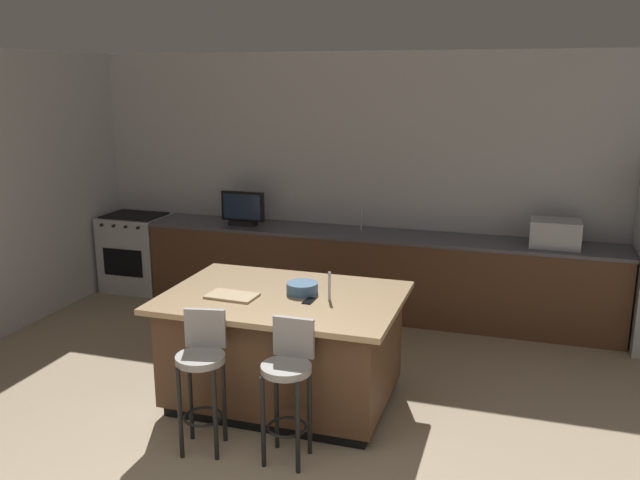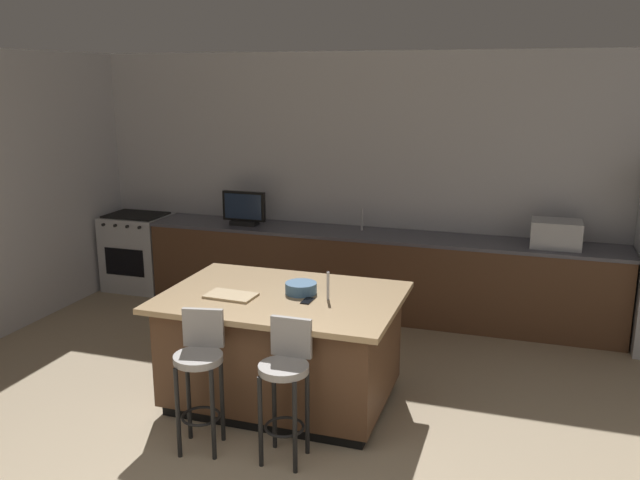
% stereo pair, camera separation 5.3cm
% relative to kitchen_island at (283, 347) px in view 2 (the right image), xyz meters
% --- Properties ---
extents(wall_back, '(7.46, 0.12, 2.82)m').
position_rel_kitchen_island_xyz_m(wall_back, '(0.30, 2.57, 0.95)').
color(wall_back, '#BCBCC1').
rests_on(wall_back, ground_plane).
extents(counter_back, '(5.16, 0.62, 0.91)m').
position_rel_kitchen_island_xyz_m(counter_back, '(0.21, 2.19, -0.00)').
color(counter_back, brown).
rests_on(counter_back, ground_plane).
extents(kitchen_island, '(1.84, 1.29, 0.90)m').
position_rel_kitchen_island_xyz_m(kitchen_island, '(0.00, 0.00, 0.00)').
color(kitchen_island, black).
rests_on(kitchen_island, ground_plane).
extents(range_oven, '(0.74, 0.63, 0.93)m').
position_rel_kitchen_island_xyz_m(range_oven, '(-2.75, 2.19, 0.00)').
color(range_oven, '#B7BABF').
rests_on(range_oven, ground_plane).
extents(microwave, '(0.48, 0.36, 0.27)m').
position_rel_kitchen_island_xyz_m(microwave, '(2.05, 2.19, 0.59)').
color(microwave, '#B7BABF').
rests_on(microwave, counter_back).
extents(tv_monitor, '(0.51, 0.16, 0.38)m').
position_rel_kitchen_island_xyz_m(tv_monitor, '(-1.29, 2.14, 0.63)').
color(tv_monitor, black).
rests_on(tv_monitor, counter_back).
extents(sink_faucet_back, '(0.02, 0.02, 0.24)m').
position_rel_kitchen_island_xyz_m(sink_faucet_back, '(0.05, 2.29, 0.57)').
color(sink_faucet_back, '#B2B2B7').
rests_on(sink_faucet_back, counter_back).
extents(sink_faucet_island, '(0.02, 0.02, 0.22)m').
position_rel_kitchen_island_xyz_m(sink_faucet_island, '(0.38, 0.00, 0.55)').
color(sink_faucet_island, '#B2B2B7').
rests_on(sink_faucet_island, kitchen_island).
extents(bar_stool_left, '(0.35, 0.36, 0.99)m').
position_rel_kitchen_island_xyz_m(bar_stool_left, '(-0.29, -0.82, 0.14)').
color(bar_stool_left, gray).
rests_on(bar_stool_left, ground_plane).
extents(bar_stool_right, '(0.34, 0.34, 0.98)m').
position_rel_kitchen_island_xyz_m(bar_stool_right, '(0.32, -0.77, 0.13)').
color(bar_stool_right, gray).
rests_on(bar_stool_right, ground_plane).
extents(fruit_bowl, '(0.25, 0.25, 0.09)m').
position_rel_kitchen_island_xyz_m(fruit_bowl, '(0.13, 0.08, 0.48)').
color(fruit_bowl, '#3F668C').
rests_on(fruit_bowl, kitchen_island).
extents(cell_phone, '(0.07, 0.15, 0.01)m').
position_rel_kitchen_island_xyz_m(cell_phone, '(0.24, -0.08, 0.44)').
color(cell_phone, black).
rests_on(cell_phone, kitchen_island).
extents(cutting_board, '(0.39, 0.25, 0.02)m').
position_rel_kitchen_island_xyz_m(cutting_board, '(-0.36, -0.17, 0.45)').
color(cutting_board, tan).
rests_on(cutting_board, kitchen_island).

